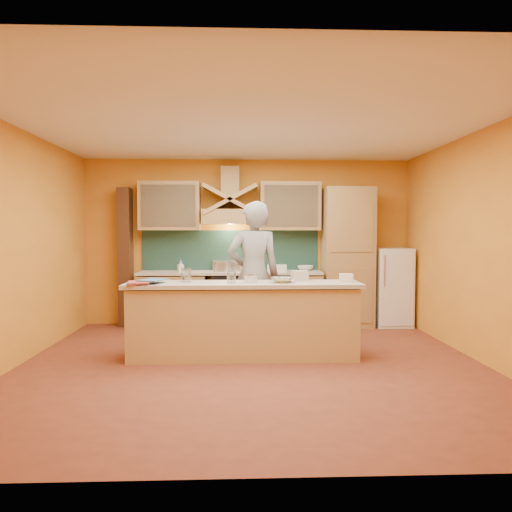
{
  "coord_description": "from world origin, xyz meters",
  "views": [
    {
      "loc": [
        -0.15,
        -5.32,
        1.57
      ],
      "look_at": [
        0.08,
        0.9,
        1.24
      ],
      "focal_mm": 32.0,
      "sensor_mm": 36.0,
      "label": 1
    }
  ],
  "objects_px": {
    "fridge": "(391,287)",
    "mixing_bowl": "(282,280)",
    "person": "(254,275)",
    "stove": "(230,300)",
    "kitchen_scale": "(251,279)"
  },
  "relations": [
    {
      "from": "fridge",
      "to": "mixing_bowl",
      "type": "distance_m",
      "value": 2.82
    },
    {
      "from": "fridge",
      "to": "person",
      "type": "distance_m",
      "value": 2.74
    },
    {
      "from": "person",
      "to": "stove",
      "type": "bearing_deg",
      "value": -83.41
    },
    {
      "from": "stove",
      "to": "kitchen_scale",
      "type": "height_order",
      "value": "kitchen_scale"
    },
    {
      "from": "stove",
      "to": "person",
      "type": "height_order",
      "value": "person"
    },
    {
      "from": "kitchen_scale",
      "to": "mixing_bowl",
      "type": "relative_size",
      "value": 0.44
    },
    {
      "from": "stove",
      "to": "fridge",
      "type": "xyz_separation_m",
      "value": [
        2.7,
        0.0,
        0.2
      ]
    },
    {
      "from": "kitchen_scale",
      "to": "stove",
      "type": "bearing_deg",
      "value": 123.07
    },
    {
      "from": "stove",
      "to": "kitchen_scale",
      "type": "distance_m",
      "value": 2.05
    },
    {
      "from": "fridge",
      "to": "kitchen_scale",
      "type": "distance_m",
      "value": 3.12
    },
    {
      "from": "stove",
      "to": "person",
      "type": "xyz_separation_m",
      "value": [
        0.34,
        -1.37,
        0.54
      ]
    },
    {
      "from": "mixing_bowl",
      "to": "stove",
      "type": "bearing_deg",
      "value": 109.21
    },
    {
      "from": "fridge",
      "to": "person",
      "type": "height_order",
      "value": "person"
    },
    {
      "from": "fridge",
      "to": "kitchen_scale",
      "type": "bearing_deg",
      "value": -140.97
    },
    {
      "from": "stove",
      "to": "fridge",
      "type": "height_order",
      "value": "fridge"
    }
  ]
}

